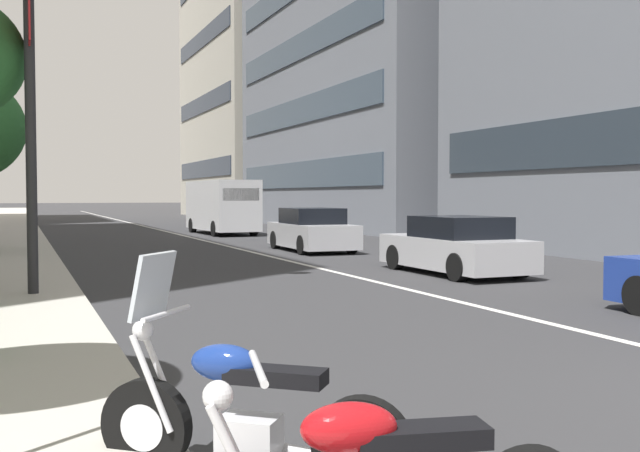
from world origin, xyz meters
name	(u,v)px	position (x,y,z in m)	size (l,w,h in m)	color
lane_centre_stripe	(165,231)	(35.00, 0.00, 0.00)	(110.00, 0.16, 0.01)	silver
motorcycle_under_tarp	(243,416)	(1.41, 5.76, 0.44)	(1.44, 1.70, 1.47)	black
car_lead_in_lane	(455,247)	(11.56, -2.47, 0.64)	(4.26, 1.85, 1.37)	#B7B7BC
car_mid_block_traffic	(312,231)	(19.50, -2.01, 0.67)	(4.40, 1.99, 1.44)	#B7B7BC
delivery_van_ahead	(222,206)	(31.26, -2.04, 1.38)	(6.10, 2.23, 2.57)	silver
street_lamp_with_banners	(50,0)	(10.50, 6.50, 5.23)	(1.26, 2.53, 8.49)	#232326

